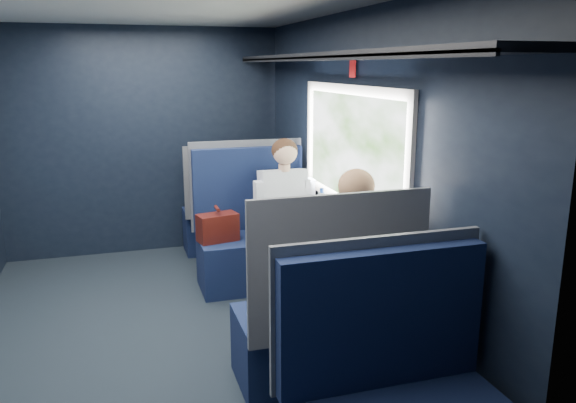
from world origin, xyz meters
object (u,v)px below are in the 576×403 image
object	(u,v)px
seat_bay_far	(323,321)
bottle_small	(322,202)
man	(286,208)
cup	(326,208)
seat_bay_near	(253,238)
seat_row_front	(233,213)
laptop	(342,214)
woman	(351,259)
table	(305,238)

from	to	relation	value
seat_bay_far	bottle_small	distance (m)	1.40
man	cup	bearing A→B (deg)	-57.44
seat_bay_near	bottle_small	size ratio (longest dim) A/B	6.15
seat_row_front	laptop	bearing A→B (deg)	-74.02
laptop	bottle_small	size ratio (longest dim) A/B	1.64
woman	laptop	distance (m)	0.80
cup	laptop	bearing A→B (deg)	-86.20
seat_bay_far	bottle_small	world-z (taller)	seat_bay_far
bottle_small	seat_bay_far	bearing A→B (deg)	-109.88
table	laptop	size ratio (longest dim) A/B	2.97
woman	bottle_small	distance (m)	1.11
woman	cup	bearing A→B (deg)	77.60
table	woman	xyz separation A→B (m)	(0.07, -0.71, 0.06)
table	seat_bay_near	bearing A→B (deg)	102.74
bottle_small	woman	bearing A→B (deg)	-100.59
seat_row_front	bottle_small	bearing A→B (deg)	-72.29
table	cup	distance (m)	0.47
seat_bay_near	laptop	distance (m)	1.04
seat_bay_near	bottle_small	world-z (taller)	seat_bay_near
bottle_small	laptop	bearing A→B (deg)	-81.94
laptop	woman	bearing A→B (deg)	-108.11
seat_bay_far	laptop	bearing A→B (deg)	61.75
seat_bay_far	laptop	xyz separation A→B (m)	(0.50, 0.93, 0.39)
seat_row_front	bottle_small	size ratio (longest dim) A/B	5.66
cup	seat_bay_far	bearing A→B (deg)	-111.58
table	seat_row_front	distance (m)	1.82
man	seat_row_front	bearing A→B (deg)	102.83
man	bottle_small	bearing A→B (deg)	-57.67
seat_row_front	cup	distance (m)	1.58
seat_bay_far	seat_row_front	bearing A→B (deg)	90.00
table	bottle_small	size ratio (longest dim) A/B	4.88
table	seat_bay_near	size ratio (longest dim) A/B	0.79
man	woman	distance (m)	1.41
laptop	seat_bay_near	bearing A→B (deg)	122.16
table	woman	world-z (taller)	woman
seat_row_front	cup	world-z (taller)	seat_row_front
seat_row_front	laptop	size ratio (longest dim) A/B	3.44
seat_bay_near	laptop	bearing A→B (deg)	-57.84
seat_bay_near	woman	world-z (taller)	woman
cup	seat_row_front	bearing A→B (deg)	108.22
table	laptop	xyz separation A→B (m)	(0.32, 0.05, 0.14)
seat_row_front	laptop	world-z (taller)	seat_row_front
table	seat_row_front	size ratio (longest dim) A/B	0.86
table	woman	size ratio (longest dim) A/B	0.76
man	laptop	size ratio (longest dim) A/B	3.92
laptop	man	bearing A→B (deg)	111.10
woman	laptop	bearing A→B (deg)	71.89
woman	seat_bay_far	bearing A→B (deg)	-146.18
laptop	table	bearing A→B (deg)	-170.37
seat_bay_near	man	size ratio (longest dim) A/B	0.95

